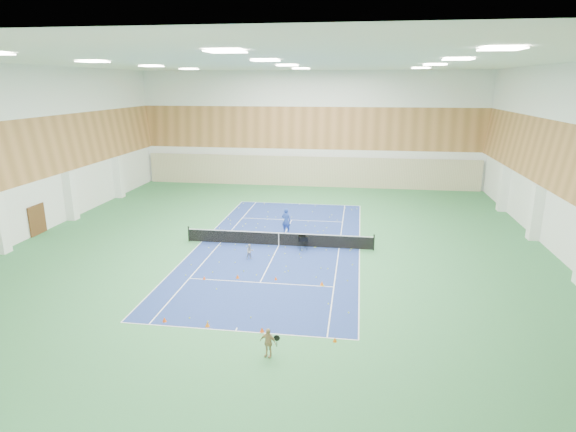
{
  "coord_description": "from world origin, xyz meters",
  "views": [
    {
      "loc": [
        5.16,
        -30.75,
        10.79
      ],
      "look_at": [
        0.57,
        0.48,
        2.0
      ],
      "focal_mm": 30.0,
      "sensor_mm": 36.0,
      "label": 1
    }
  ],
  "objects_px": {
    "child_court": "(250,252)",
    "tennis_net": "(279,238)",
    "ball_cart": "(303,243)",
    "coach": "(286,221)",
    "child_apron": "(268,342)"
  },
  "relations": [
    {
      "from": "child_apron",
      "to": "ball_cart",
      "type": "bearing_deg",
      "value": 105.5
    },
    {
      "from": "coach",
      "to": "ball_cart",
      "type": "relative_size",
      "value": 1.94
    },
    {
      "from": "coach",
      "to": "ball_cart",
      "type": "bearing_deg",
      "value": 126.41
    },
    {
      "from": "tennis_net",
      "to": "coach",
      "type": "xyz_separation_m",
      "value": [
        0.08,
        2.92,
        0.4
      ]
    },
    {
      "from": "coach",
      "to": "ball_cart",
      "type": "xyz_separation_m",
      "value": [
        1.63,
        -3.52,
        -0.46
      ]
    },
    {
      "from": "tennis_net",
      "to": "ball_cart",
      "type": "bearing_deg",
      "value": -19.35
    },
    {
      "from": "coach",
      "to": "ball_cart",
      "type": "height_order",
      "value": "coach"
    },
    {
      "from": "child_court",
      "to": "child_apron",
      "type": "xyz_separation_m",
      "value": [
        3.21,
        -10.88,
        0.13
      ]
    },
    {
      "from": "child_court",
      "to": "tennis_net",
      "type": "bearing_deg",
      "value": 30.81
    },
    {
      "from": "child_court",
      "to": "ball_cart",
      "type": "relative_size",
      "value": 1.0
    },
    {
      "from": "ball_cart",
      "to": "child_apron",
      "type": "bearing_deg",
      "value": -111.92
    },
    {
      "from": "tennis_net",
      "to": "child_court",
      "type": "height_order",
      "value": "tennis_net"
    },
    {
      "from": "tennis_net",
      "to": "ball_cart",
      "type": "relative_size",
      "value": 13.08
    },
    {
      "from": "child_court",
      "to": "ball_cart",
      "type": "bearing_deg",
      "value": 2.52
    },
    {
      "from": "child_court",
      "to": "child_apron",
      "type": "distance_m",
      "value": 11.34
    }
  ]
}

